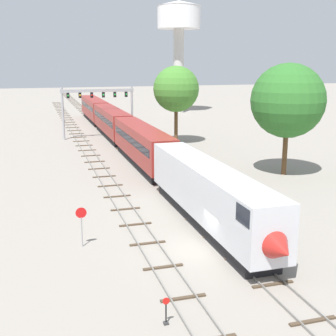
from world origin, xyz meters
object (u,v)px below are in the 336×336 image
at_px(stop_sign, 81,221).
at_px(signal_gantry, 98,101).
at_px(water_tower, 179,24).
at_px(passenger_train, 124,131).
at_px(trackside_tree_mid, 288,101).
at_px(switch_stand, 166,315).
at_px(trackside_tree_left, 176,89).

bearing_deg(stop_sign, signal_gantry, 80.35).
relative_size(signal_gantry, stop_sign, 4.20).
bearing_deg(stop_sign, water_tower, 67.57).
height_order(passenger_train, trackside_tree_mid, trackside_tree_mid).
distance_m(switch_stand, trackside_tree_mid, 34.27).
relative_size(passenger_train, switch_stand, 61.02).
height_order(signal_gantry, stop_sign, signal_gantry).
bearing_deg(trackside_tree_left, signal_gantry, 142.18).
distance_m(signal_gantry, water_tower, 44.04).
relative_size(stop_sign, trackside_tree_mid, 0.23).
distance_m(signal_gantry, switch_stand, 57.07).
bearing_deg(trackside_tree_mid, stop_sign, -149.41).
distance_m(passenger_train, signal_gantry, 11.13).
distance_m(passenger_train, trackside_tree_mid, 26.05).
height_order(signal_gantry, switch_stand, signal_gantry).
relative_size(water_tower, trackside_tree_mid, 2.13).
bearing_deg(switch_stand, signal_gantry, 85.10).
relative_size(passenger_train, signal_gantry, 7.36).
bearing_deg(trackside_tree_mid, signal_gantry, 118.24).
bearing_deg(signal_gantry, trackside_tree_left, -37.82).
distance_m(water_tower, stop_sign, 87.40).
relative_size(switch_stand, stop_sign, 0.51).
bearing_deg(passenger_train, signal_gantry, 102.37).
bearing_deg(switch_stand, water_tower, 71.73).
bearing_deg(signal_gantry, stop_sign, -99.65).
height_order(switch_stand, stop_sign, stop_sign).
bearing_deg(stop_sign, switch_stand, -75.20).
height_order(stop_sign, trackside_tree_left, trackside_tree_left).
distance_m(signal_gantry, stop_sign, 46.46).
xyz_separation_m(signal_gantry, switch_stand, (-4.85, -56.57, -5.75)).
bearing_deg(stop_sign, passenger_train, 74.20).
distance_m(water_tower, trackside_tree_left, 45.73).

